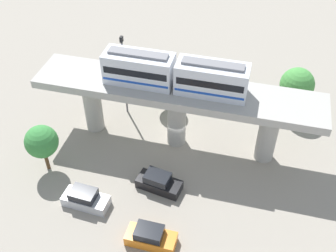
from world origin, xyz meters
TOP-DOWN VIEW (x-y plane):
  - ground_plane at (0.00, 0.00)m, footprint 120.00×120.00m
  - viaduct at (0.00, 0.00)m, footprint 5.20×28.00m
  - train at (0.00, 0.26)m, footprint 2.64×13.55m
  - parked_car_black at (-6.60, 0.10)m, footprint 2.46×4.44m
  - parked_car_orange at (-12.45, -0.82)m, footprint 1.85×4.22m
  - parked_car_silver at (-10.11, 5.99)m, footprint 2.06×4.30m
  - tree_near_viaduct at (5.53, 2.77)m, footprint 3.13×3.13m
  - tree_mid_lot at (8.00, -11.54)m, footprint 3.73×3.73m
  - tree_far_corner at (-6.91, 11.33)m, footprint 3.16×3.16m
  - signal_post at (3.40, 6.61)m, footprint 0.44×0.28m

SIDE VIEW (x-z plane):
  - ground_plane at x=0.00m, z-range 0.00..0.00m
  - parked_car_black at x=-6.60m, z-range -0.14..1.62m
  - parked_car_orange at x=-12.45m, z-range -0.14..1.62m
  - parked_car_silver at x=-10.11m, z-range -0.14..1.62m
  - tree_far_corner at x=-6.91m, z-range 1.00..6.22m
  - tree_mid_lot at x=8.00m, z-range 0.98..6.70m
  - tree_near_viaduct at x=5.53m, z-range 1.20..6.78m
  - signal_post at x=3.40m, z-range 0.52..10.19m
  - viaduct at x=0.00m, z-range 1.83..8.90m
  - train at x=0.00m, z-range 6.98..10.22m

